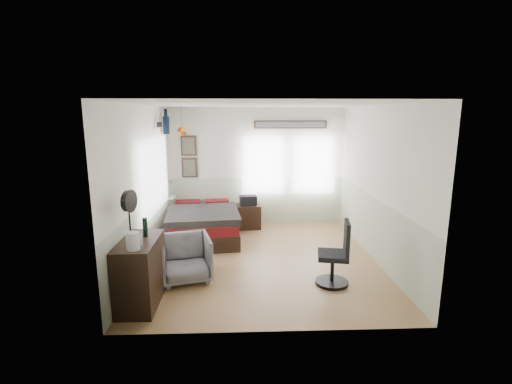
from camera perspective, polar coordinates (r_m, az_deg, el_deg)
ground_plane at (r=6.74m, az=1.00°, el=-10.36°), size 4.00×4.50×0.01m
room_shell at (r=6.49m, az=0.27°, el=3.61°), size 4.02×4.52×2.71m
wall_decor at (r=8.23m, az=-7.52°, el=8.67°), size 3.55×1.32×1.44m
bed at (r=7.83m, az=-8.15°, el=-4.88°), size 1.57×2.09×0.63m
dresser at (r=5.36m, az=-17.34°, el=-11.67°), size 0.48×1.00×0.90m
armchair at (r=5.94m, az=-10.79°, el=-9.99°), size 0.92×0.93×0.70m
nightstand at (r=8.44m, az=-1.20°, el=-3.79°), size 0.57×0.48×0.54m
task_chair at (r=5.80m, az=12.28°, el=-10.04°), size 0.51×0.51×1.00m
kettle at (r=4.85m, az=-18.41°, el=-7.17°), size 0.19×0.16×0.22m
bottle at (r=5.29m, az=-16.69°, el=-5.21°), size 0.07×0.07×0.27m
stand_fan at (r=4.96m, az=-18.94°, el=-1.47°), size 0.14×0.29×0.71m
black_bag at (r=8.34m, az=-1.21°, el=-1.30°), size 0.40×0.29×0.22m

